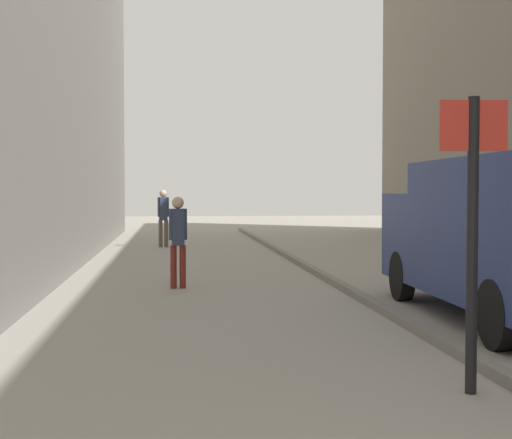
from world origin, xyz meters
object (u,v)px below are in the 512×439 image
street_sign_post (473,218)px  pedestrian_mid_block (178,235)px  pedestrian_main_foreground (163,214)px  delivery_van (508,234)px

street_sign_post → pedestrian_mid_block: bearing=-68.4°
pedestrian_main_foreground → delivery_van: bearing=-83.8°
pedestrian_mid_block → delivery_van: bearing=-46.1°
delivery_van → street_sign_post: (-1.98, -3.51, 0.35)m
pedestrian_main_foreground → street_sign_post: bearing=-93.6°
pedestrian_main_foreground → delivery_van: (4.88, -14.04, 0.14)m
pedestrian_main_foreground → pedestrian_mid_block: bearing=-100.7°
pedestrian_main_foreground → pedestrian_mid_block: size_ratio=1.09×
pedestrian_main_foreground → pedestrian_mid_block: 10.15m
pedestrian_main_foreground → pedestrian_mid_block: (0.39, -10.14, -0.09)m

